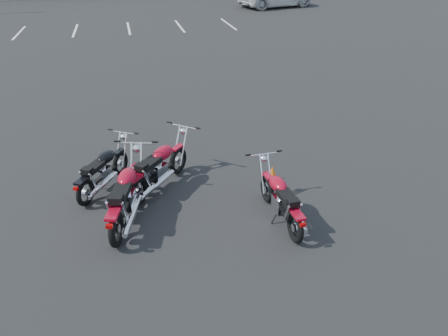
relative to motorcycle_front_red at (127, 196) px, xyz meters
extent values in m
plane|color=black|center=(1.74, -0.20, -0.51)|extent=(120.00, 120.00, 0.00)
torus|color=black|center=(0.20, 0.77, -0.19)|extent=(0.29, 0.66, 0.65)
cylinder|color=silver|center=(0.20, 0.77, -0.19)|extent=(0.15, 0.20, 0.17)
torus|color=black|center=(-0.22, -0.75, -0.19)|extent=(0.29, 0.66, 0.65)
cylinder|color=silver|center=(-0.22, -0.75, -0.19)|extent=(0.15, 0.20, 0.17)
cube|color=black|center=(-0.01, 0.01, -0.14)|extent=(0.41, 1.13, 0.07)
cube|color=silver|center=(-0.02, -0.04, -0.08)|extent=(0.40, 0.48, 0.33)
cylinder|color=silver|center=(-0.02, -0.04, 0.12)|extent=(0.28, 0.32, 0.29)
ellipsoid|color=maroon|center=(0.04, 0.20, 0.27)|extent=(0.49, 0.70, 0.28)
cube|color=black|center=(-0.10, -0.30, 0.25)|extent=(0.43, 0.65, 0.11)
cube|color=black|center=(-0.17, -0.56, 0.29)|extent=(0.28, 0.25, 0.13)
cube|color=maroon|center=(-0.22, -0.77, 0.15)|extent=(0.31, 0.49, 0.05)
cube|color=maroon|center=(0.20, 0.77, 0.15)|extent=(0.23, 0.39, 0.04)
cylinder|color=silver|center=(-0.05, -0.63, 0.08)|extent=(0.11, 0.21, 0.43)
cylinder|color=silver|center=(-0.30, -0.56, 0.08)|extent=(0.11, 0.21, 0.43)
cylinder|color=silver|center=(0.07, -0.35, -0.21)|extent=(0.41, 1.18, 0.14)
cylinder|color=silver|center=(-0.02, -0.68, -0.19)|extent=(0.23, 0.41, 0.14)
cylinder|color=silver|center=(0.33, 0.87, 0.16)|extent=(0.16, 0.43, 0.86)
cylinder|color=silver|center=(0.14, 0.92, 0.16)|extent=(0.16, 0.43, 0.86)
sphere|color=silver|center=(0.28, 1.06, 0.44)|extent=(0.21, 0.21, 0.17)
cylinder|color=silver|center=(0.29, 1.08, 0.55)|extent=(0.74, 0.23, 0.03)
cylinder|color=black|center=(0.65, 0.96, 0.59)|extent=(0.14, 0.07, 0.04)
cylinder|color=black|center=(-0.08, 1.16, 0.59)|extent=(0.14, 0.07, 0.04)
cylinder|color=black|center=(-0.18, -0.05, -0.35)|extent=(0.17, 0.07, 0.33)
cube|color=#990505|center=(-0.30, -1.04, 0.08)|extent=(0.12, 0.09, 0.07)
torus|color=black|center=(-0.10, 1.84, -0.24)|extent=(0.38, 0.52, 0.55)
cylinder|color=silver|center=(-0.10, 1.84, -0.24)|extent=(0.16, 0.17, 0.15)
torus|color=black|center=(-0.80, 0.70, -0.24)|extent=(0.38, 0.52, 0.55)
cylinder|color=silver|center=(-0.80, 0.70, -0.24)|extent=(0.16, 0.17, 0.15)
cube|color=black|center=(-0.45, 1.27, -0.20)|extent=(0.58, 0.87, 0.06)
cube|color=silver|center=(-0.47, 1.23, -0.15)|extent=(0.40, 0.43, 0.28)
cylinder|color=silver|center=(-0.47, 1.23, 0.02)|extent=(0.28, 0.29, 0.24)
ellipsoid|color=black|center=(-0.36, 1.41, 0.15)|extent=(0.52, 0.60, 0.24)
cube|color=black|center=(-0.59, 1.04, 0.13)|extent=(0.47, 0.56, 0.09)
cube|color=black|center=(-0.71, 0.84, 0.17)|extent=(0.26, 0.25, 0.11)
cube|color=black|center=(-0.81, 0.69, 0.05)|extent=(0.34, 0.42, 0.05)
cube|color=black|center=(-0.10, 1.84, 0.05)|extent=(0.27, 0.33, 0.04)
cylinder|color=silver|center=(-0.63, 0.76, -0.01)|extent=(0.13, 0.17, 0.36)
cylinder|color=silver|center=(-0.82, 0.88, -0.01)|extent=(0.13, 0.17, 0.36)
cylinder|color=silver|center=(-0.47, 0.96, -0.26)|extent=(0.60, 0.91, 0.12)
cylinder|color=silver|center=(-0.62, 0.71, -0.24)|extent=(0.26, 0.33, 0.12)
cylinder|color=silver|center=(0.03, 1.89, 0.06)|extent=(0.23, 0.33, 0.72)
cylinder|color=silver|center=(-0.11, 1.97, 0.06)|extent=(0.23, 0.33, 0.72)
sphere|color=silver|center=(0.04, 2.06, 0.30)|extent=(0.20, 0.20, 0.15)
cylinder|color=silver|center=(0.05, 2.07, 0.39)|extent=(0.56, 0.36, 0.03)
cylinder|color=black|center=(0.31, 1.89, 0.42)|extent=(0.11, 0.09, 0.03)
cylinder|color=black|center=(-0.24, 2.22, 0.42)|extent=(0.11, 0.09, 0.03)
cylinder|color=black|center=(-0.61, 1.26, -0.38)|extent=(0.13, 0.09, 0.28)
cube|color=#990505|center=(-0.93, 0.48, -0.01)|extent=(0.11, 0.10, 0.06)
torus|color=black|center=(1.16, 1.60, -0.20)|extent=(0.48, 0.55, 0.62)
cylinder|color=silver|center=(1.16, 1.60, -0.20)|extent=(0.19, 0.19, 0.17)
torus|color=black|center=(0.21, 0.45, -0.20)|extent=(0.48, 0.55, 0.62)
cylinder|color=silver|center=(0.21, 0.45, -0.20)|extent=(0.19, 0.19, 0.17)
cube|color=black|center=(0.69, 1.02, -0.16)|extent=(0.77, 0.90, 0.06)
cube|color=silver|center=(0.65, 0.98, -0.10)|extent=(0.47, 0.49, 0.31)
cylinder|color=silver|center=(0.65, 0.98, 0.09)|extent=(0.32, 0.33, 0.27)
ellipsoid|color=maroon|center=(0.81, 1.17, 0.23)|extent=(0.63, 0.66, 0.26)
cube|color=black|center=(0.49, 0.78, 0.21)|extent=(0.57, 0.61, 0.10)
cube|color=black|center=(0.32, 0.59, 0.25)|extent=(0.29, 0.29, 0.12)
cube|color=maroon|center=(0.20, 0.43, 0.12)|extent=(0.42, 0.45, 0.05)
cube|color=maroon|center=(1.16, 1.60, 0.12)|extent=(0.33, 0.36, 0.04)
cylinder|color=silver|center=(0.40, 0.49, 0.06)|extent=(0.16, 0.18, 0.41)
cylinder|color=silver|center=(0.21, 0.64, 0.06)|extent=(0.16, 0.18, 0.41)
cylinder|color=silver|center=(0.62, 0.68, -0.22)|extent=(0.80, 0.94, 0.13)
cylinder|color=silver|center=(0.41, 0.42, -0.20)|extent=(0.33, 0.36, 0.14)
cylinder|color=silver|center=(1.32, 1.64, 0.13)|extent=(0.30, 0.35, 0.82)
cylinder|color=silver|center=(1.17, 1.76, 0.13)|extent=(0.30, 0.35, 0.82)
sphere|color=silver|center=(1.35, 1.83, 0.40)|extent=(0.23, 0.23, 0.17)
cylinder|color=silver|center=(1.36, 1.84, 0.50)|extent=(0.58, 0.49, 0.03)
cylinder|color=black|center=(1.63, 1.59, 0.54)|extent=(0.12, 0.11, 0.04)
cylinder|color=black|center=(1.07, 2.06, 0.54)|extent=(0.12, 0.11, 0.04)
cylinder|color=black|center=(0.51, 1.04, -0.36)|extent=(0.14, 0.12, 0.31)
cube|color=#990505|center=(0.02, 0.22, 0.06)|extent=(0.12, 0.11, 0.06)
torus|color=black|center=(2.74, 0.01, -0.23)|extent=(0.13, 0.57, 0.56)
cylinder|color=silver|center=(2.74, 0.01, -0.23)|extent=(0.10, 0.15, 0.15)
torus|color=black|center=(2.80, -1.35, -0.23)|extent=(0.13, 0.57, 0.56)
cylinder|color=silver|center=(2.80, -1.35, -0.23)|extent=(0.10, 0.15, 0.15)
cube|color=black|center=(2.77, -0.67, -0.19)|extent=(0.14, 0.99, 0.06)
cube|color=silver|center=(2.77, -0.71, -0.14)|extent=(0.28, 0.37, 0.28)
cylinder|color=silver|center=(2.77, -0.71, 0.03)|extent=(0.20, 0.24, 0.25)
ellipsoid|color=maroon|center=(2.76, -0.50, 0.16)|extent=(0.31, 0.56, 0.24)
cube|color=black|center=(2.78, -0.95, 0.14)|extent=(0.27, 0.53, 0.09)
cube|color=black|center=(2.79, -1.18, 0.18)|extent=(0.21, 0.18, 0.11)
cube|color=maroon|center=(2.80, -1.37, 0.06)|extent=(0.19, 0.40, 0.05)
cube|color=maroon|center=(2.74, 0.01, 0.06)|extent=(0.14, 0.33, 0.04)
cylinder|color=silver|center=(2.91, -1.20, 0.00)|extent=(0.06, 0.17, 0.37)
cylinder|color=silver|center=(2.68, -1.21, 0.00)|extent=(0.06, 0.17, 0.37)
cylinder|color=silver|center=(2.93, -0.94, -0.25)|extent=(0.14, 1.04, 0.12)
cylinder|color=silver|center=(2.95, -1.24, -0.23)|extent=(0.13, 0.34, 0.12)
cylinder|color=silver|center=(2.81, 0.13, 0.07)|extent=(0.06, 0.38, 0.74)
cylinder|color=silver|center=(2.65, 0.12, 0.07)|extent=(0.06, 0.38, 0.74)
sphere|color=silver|center=(2.72, 0.28, 0.31)|extent=(0.16, 0.16, 0.15)
cylinder|color=silver|center=(2.72, 0.29, 0.41)|extent=(0.66, 0.06, 0.03)
cylinder|color=black|center=(3.05, 0.29, 0.45)|extent=(0.11, 0.04, 0.03)
cylinder|color=black|center=(2.39, 0.26, 0.45)|extent=(0.11, 0.04, 0.03)
cylinder|color=black|center=(2.64, -0.77, -0.37)|extent=(0.15, 0.03, 0.28)
cube|color=#990505|center=(2.82, -1.61, 0.00)|extent=(0.10, 0.06, 0.06)
cone|color=#DA5B0B|center=(3.13, 0.84, -0.35)|extent=(0.24, 0.24, 0.30)
cube|color=#DA5B0B|center=(3.13, 0.84, -0.51)|extent=(0.26, 0.26, 0.01)
cube|color=silver|center=(-5.26, 19.80, -0.51)|extent=(0.12, 4.00, 0.01)
cube|color=silver|center=(-2.26, 19.80, -0.51)|extent=(0.12, 4.00, 0.01)
cube|color=silver|center=(0.74, 19.80, -0.51)|extent=(0.12, 4.00, 0.01)
cube|color=silver|center=(3.74, 19.80, -0.51)|extent=(0.12, 4.00, 0.01)
cube|color=silver|center=(6.74, 19.80, -0.51)|extent=(0.12, 4.00, 0.01)
camera|label=1|loc=(0.20, -7.09, 4.23)|focal=35.00mm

